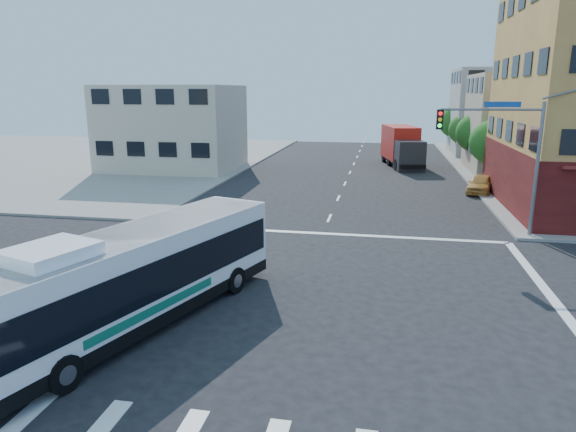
# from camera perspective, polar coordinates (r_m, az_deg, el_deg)

# --- Properties ---
(ground) EXTENTS (120.00, 120.00, 0.00)m
(ground) POSITION_cam_1_polar(r_m,az_deg,el_deg) (18.94, 0.33, -9.65)
(ground) COLOR black
(ground) RESTS_ON ground
(sidewalk_nw) EXTENTS (50.00, 50.00, 0.15)m
(sidewalk_nw) POSITION_cam_1_polar(r_m,az_deg,el_deg) (64.98, -25.49, 5.87)
(sidewalk_nw) COLOR gray
(sidewalk_nw) RESTS_ON ground
(building_east_near) EXTENTS (12.06, 10.06, 9.00)m
(building_east_near) POSITION_cam_1_polar(r_m,az_deg,el_deg) (53.01, 26.16, 9.13)
(building_east_near) COLOR tan
(building_east_near) RESTS_ON ground
(building_east_far) EXTENTS (12.06, 10.06, 10.00)m
(building_east_far) POSITION_cam_1_polar(r_m,az_deg,el_deg) (66.59, 23.08, 10.54)
(building_east_far) COLOR #A7A7A1
(building_east_far) RESTS_ON ground
(building_west) EXTENTS (12.06, 10.06, 8.00)m
(building_west) POSITION_cam_1_polar(r_m,az_deg,el_deg) (51.32, -12.64, 9.53)
(building_west) COLOR beige
(building_west) RESTS_ON ground
(signal_mast_ne) EXTENTS (7.91, 1.13, 8.07)m
(signal_mast_ne) POSITION_cam_1_polar(r_m,az_deg,el_deg) (28.47, 22.92, 7.57)
(signal_mast_ne) COLOR slate
(signal_mast_ne) RESTS_ON ground
(street_tree_a) EXTENTS (3.60, 3.60, 5.53)m
(street_tree_a) POSITION_cam_1_polar(r_m,az_deg,el_deg) (46.04, 21.84, 7.90)
(street_tree_a) COLOR #3C2215
(street_tree_a) RESTS_ON ground
(street_tree_b) EXTENTS (3.80, 3.80, 5.79)m
(street_tree_b) POSITION_cam_1_polar(r_m,az_deg,el_deg) (53.88, 20.28, 8.93)
(street_tree_b) COLOR #3C2215
(street_tree_b) RESTS_ON ground
(street_tree_c) EXTENTS (3.40, 3.40, 5.29)m
(street_tree_c) POSITION_cam_1_polar(r_m,az_deg,el_deg) (61.79, 19.07, 9.27)
(street_tree_c) COLOR #3C2215
(street_tree_c) RESTS_ON ground
(street_tree_d) EXTENTS (4.00, 4.00, 6.03)m
(street_tree_d) POSITION_cam_1_polar(r_m,az_deg,el_deg) (69.68, 18.18, 10.12)
(street_tree_d) COLOR #3C2215
(street_tree_d) RESTS_ON ground
(transit_bus) EXTENTS (6.15, 12.05, 3.51)m
(transit_bus) POSITION_cam_1_polar(r_m,az_deg,el_deg) (17.36, -16.54, -6.40)
(transit_bus) COLOR black
(transit_bus) RESTS_ON ground
(box_truck) EXTENTS (4.31, 9.19, 3.98)m
(box_truck) POSITION_cam_1_polar(r_m,az_deg,el_deg) (53.59, 12.56, 7.47)
(box_truck) COLOR #242429
(box_truck) RESTS_ON ground
(parked_car) EXTENTS (2.78, 4.39, 1.39)m
(parked_car) POSITION_cam_1_polar(r_m,az_deg,el_deg) (41.21, 20.62, 3.35)
(parked_car) COLOR gold
(parked_car) RESTS_ON ground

